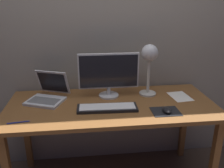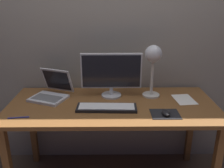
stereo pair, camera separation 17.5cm
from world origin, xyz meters
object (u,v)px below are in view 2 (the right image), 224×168
(desk_lamp, at_px, (153,59))
(mouse, at_px, (166,113))
(keyboard_main, at_px, (107,108))
(pen, at_px, (19,118))
(monitor, at_px, (111,73))
(laptop, at_px, (53,89))

(desk_lamp, bearing_deg, mouse, -82.37)
(keyboard_main, relative_size, pen, 3.17)
(monitor, height_order, mouse, monitor)
(monitor, xyz_separation_m, pen, (-0.63, -0.38, -0.20))
(keyboard_main, xyz_separation_m, desk_lamp, (0.37, 0.25, 0.30))
(laptop, relative_size, mouse, 3.81)
(monitor, relative_size, pen, 3.48)
(monitor, bearing_deg, desk_lamp, 0.58)
(monitor, relative_size, laptop, 1.33)
(keyboard_main, bearing_deg, pen, -167.32)
(keyboard_main, distance_m, desk_lamp, 0.53)
(keyboard_main, height_order, mouse, mouse)
(laptop, bearing_deg, monitor, 0.60)
(keyboard_main, height_order, laptop, laptop)
(monitor, relative_size, mouse, 5.08)
(laptop, xyz_separation_m, desk_lamp, (0.81, 0.01, 0.25))
(laptop, bearing_deg, desk_lamp, 0.59)
(laptop, relative_size, desk_lamp, 0.86)
(desk_lamp, bearing_deg, pen, -158.31)
(laptop, relative_size, pen, 2.61)
(monitor, bearing_deg, pen, -149.05)
(keyboard_main, bearing_deg, monitor, 81.62)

